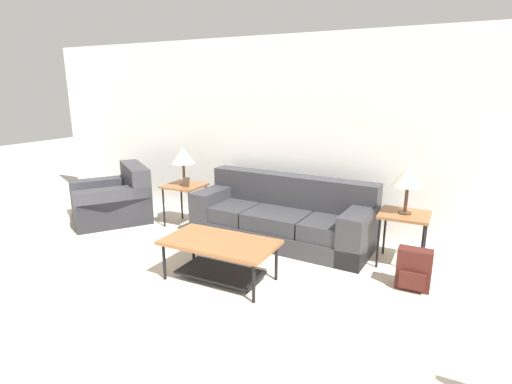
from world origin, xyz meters
The scene contains 10 objects.
wall_back centered at (0.00, 4.49, 1.30)m, with size 9.16×0.06×2.60m.
couch centered at (-0.08, 3.86, 0.30)m, with size 2.33×0.98×0.82m.
armchair centered at (-2.67, 3.52, 0.28)m, with size 1.41×1.42×0.80m.
coffee_table centered at (-0.21, 2.55, 0.32)m, with size 1.15×0.63×0.43m.
side_table_left centered at (-1.56, 3.79, 0.53)m, with size 0.52×0.49×0.60m.
side_table_right centered at (1.39, 3.79, 0.53)m, with size 0.52×0.49×0.60m.
table_lamp_left centered at (-1.56, 3.79, 1.00)m, with size 0.33×0.33×0.53m.
table_lamp_right centered at (1.39, 3.79, 1.00)m, with size 0.33×0.33×0.53m.
backpack centered at (1.57, 3.25, 0.20)m, with size 0.32×0.24×0.41m.
picture_frame centered at (-1.47, 3.71, 0.66)m, with size 0.10×0.04×0.13m.
Camera 1 is at (1.81, -0.64, 1.92)m, focal length 28.00 mm.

